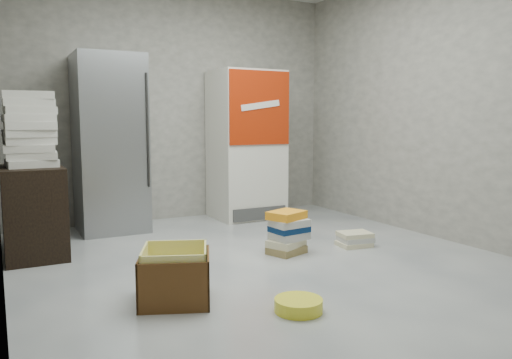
{
  "coord_description": "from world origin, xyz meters",
  "views": [
    {
      "loc": [
        -2.01,
        -3.38,
        1.2
      ],
      "look_at": [
        0.14,
        0.7,
        0.66
      ],
      "focal_mm": 35.0,
      "sensor_mm": 36.0,
      "label": 1
    }
  ],
  "objects_px": {
    "wood_shelf": "(34,211)",
    "cardboard_box": "(175,279)",
    "steel_fridge": "(110,144)",
    "phonebook_stack_main": "(288,232)",
    "coke_cooler": "(246,145)"
  },
  "relations": [
    {
      "from": "steel_fridge",
      "to": "cardboard_box",
      "type": "xyz_separation_m",
      "value": [
        -0.09,
        -2.41,
        -0.8
      ]
    },
    {
      "from": "coke_cooler",
      "to": "wood_shelf",
      "type": "xyz_separation_m",
      "value": [
        -2.48,
        -0.72,
        -0.5
      ]
    },
    {
      "from": "wood_shelf",
      "to": "cardboard_box",
      "type": "xyz_separation_m",
      "value": [
        0.74,
        -1.68,
        -0.25
      ]
    },
    {
      "from": "wood_shelf",
      "to": "phonebook_stack_main",
      "type": "distance_m",
      "value": 2.28
    },
    {
      "from": "wood_shelf",
      "to": "phonebook_stack_main",
      "type": "relative_size",
      "value": 1.97
    },
    {
      "from": "coke_cooler",
      "to": "cardboard_box",
      "type": "bearing_deg",
      "value": -125.81
    },
    {
      "from": "phonebook_stack_main",
      "to": "coke_cooler",
      "type": "bearing_deg",
      "value": 60.0
    },
    {
      "from": "steel_fridge",
      "to": "cardboard_box",
      "type": "relative_size",
      "value": 3.21
    },
    {
      "from": "wood_shelf",
      "to": "cardboard_box",
      "type": "height_order",
      "value": "wood_shelf"
    },
    {
      "from": "steel_fridge",
      "to": "cardboard_box",
      "type": "height_order",
      "value": "steel_fridge"
    },
    {
      "from": "wood_shelf",
      "to": "steel_fridge",
      "type": "bearing_deg",
      "value": 41.31
    },
    {
      "from": "coke_cooler",
      "to": "phonebook_stack_main",
      "type": "height_order",
      "value": "coke_cooler"
    },
    {
      "from": "coke_cooler",
      "to": "phonebook_stack_main",
      "type": "distance_m",
      "value": 1.91
    },
    {
      "from": "steel_fridge",
      "to": "wood_shelf",
      "type": "xyz_separation_m",
      "value": [
        -0.83,
        -0.73,
        -0.55
      ]
    },
    {
      "from": "steel_fridge",
      "to": "cardboard_box",
      "type": "bearing_deg",
      "value": -92.09
    }
  ]
}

